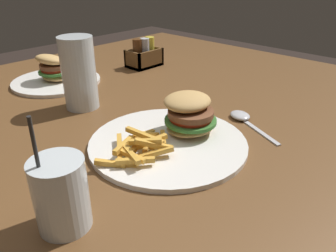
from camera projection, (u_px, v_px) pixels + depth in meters
dining_table at (118, 153)px, 0.87m from camera, size 1.58×1.21×0.77m
meal_plate_near at (175, 131)px, 0.66m from camera, size 0.32×0.32×0.09m
beer_glass at (79, 75)px, 0.79m from camera, size 0.08×0.08×0.18m
juice_glass at (61, 197)px, 0.44m from camera, size 0.07×0.07×0.18m
spoon at (242, 117)px, 0.76m from camera, size 0.09×0.16×0.01m
meal_plate_far at (55, 75)px, 0.98m from camera, size 0.26×0.26×0.10m
condiment_caddy at (144, 56)px, 1.14m from camera, size 0.12×0.08×0.10m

